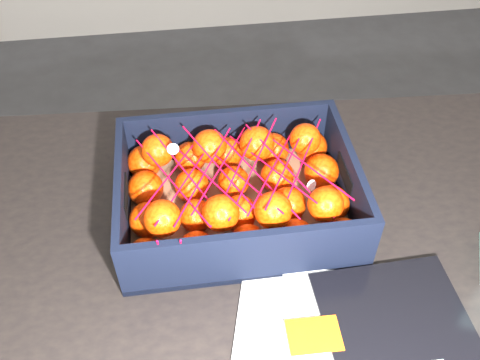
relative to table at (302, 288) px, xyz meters
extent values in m
plane|color=#313133|center=(0.12, 0.29, -0.65)|extent=(3.50, 3.50, 0.00)
cube|color=black|center=(0.00, 0.00, 0.08)|extent=(1.24, 0.87, 0.04)
cylinder|color=black|center=(-0.55, 0.35, -0.30)|extent=(0.06, 0.06, 0.71)
cylinder|color=black|center=(0.55, 0.35, -0.30)|extent=(0.06, 0.06, 0.71)
cube|color=#B4B4B0|center=(0.03, -0.19, 0.11)|extent=(0.25, 0.31, 0.01)
cube|color=black|center=(0.10, -0.19, 0.11)|extent=(0.22, 0.29, 0.01)
cube|color=#FF5E0D|center=(-0.03, -0.15, 0.12)|extent=(0.08, 0.06, 0.00)
cube|color=brown|center=(-0.10, 0.11, 0.10)|extent=(0.39, 0.29, 0.01)
cube|color=black|center=(-0.10, 0.25, 0.16)|extent=(0.39, 0.01, 0.11)
cube|color=black|center=(-0.10, -0.03, 0.16)|extent=(0.39, 0.01, 0.11)
cube|color=black|center=(-0.29, 0.11, 0.16)|extent=(0.01, 0.27, 0.11)
cube|color=black|center=(0.09, 0.11, 0.16)|extent=(0.01, 0.27, 0.11)
sphere|color=red|center=(-0.26, 0.00, 0.14)|extent=(0.06, 0.06, 0.06)
sphere|color=red|center=(-0.25, 0.07, 0.14)|extent=(0.06, 0.06, 0.06)
sphere|color=red|center=(-0.25, 0.14, 0.14)|extent=(0.06, 0.06, 0.06)
sphere|color=red|center=(-0.25, 0.21, 0.14)|extent=(0.06, 0.06, 0.06)
sphere|color=red|center=(-0.18, 0.00, 0.14)|extent=(0.06, 0.06, 0.06)
sphere|color=red|center=(-0.17, 0.07, 0.14)|extent=(0.06, 0.06, 0.06)
sphere|color=red|center=(-0.17, 0.14, 0.14)|extent=(0.06, 0.06, 0.06)
sphere|color=red|center=(-0.17, 0.21, 0.14)|extent=(0.06, 0.06, 0.06)
sphere|color=red|center=(-0.10, 0.00, 0.14)|extent=(0.06, 0.06, 0.06)
sphere|color=red|center=(-0.10, 0.07, 0.14)|extent=(0.06, 0.06, 0.06)
sphere|color=red|center=(-0.10, 0.14, 0.14)|extent=(0.06, 0.06, 0.06)
sphere|color=red|center=(-0.10, 0.21, 0.14)|extent=(0.06, 0.06, 0.06)
sphere|color=red|center=(-0.02, 0.00, 0.14)|extent=(0.06, 0.06, 0.06)
sphere|color=red|center=(-0.02, 0.07, 0.14)|extent=(0.06, 0.06, 0.06)
sphere|color=red|center=(-0.02, 0.14, 0.14)|extent=(0.06, 0.06, 0.06)
sphere|color=red|center=(-0.02, 0.21, 0.14)|extent=(0.06, 0.06, 0.06)
sphere|color=red|center=(0.06, 0.00, 0.14)|extent=(0.06, 0.06, 0.06)
sphere|color=red|center=(0.05, 0.07, 0.14)|extent=(0.06, 0.06, 0.06)
sphere|color=red|center=(0.05, 0.14, 0.14)|extent=(0.06, 0.06, 0.06)
sphere|color=red|center=(0.05, 0.21, 0.14)|extent=(0.06, 0.06, 0.06)
sphere|color=red|center=(-0.22, 0.03, 0.19)|extent=(0.06, 0.06, 0.06)
sphere|color=red|center=(-0.23, 0.19, 0.19)|extent=(0.06, 0.06, 0.06)
sphere|color=red|center=(-0.13, 0.03, 0.19)|extent=(0.06, 0.06, 0.06)
sphere|color=red|center=(-0.14, 0.18, 0.19)|extent=(0.06, 0.06, 0.06)
sphere|color=red|center=(-0.06, 0.03, 0.19)|extent=(0.06, 0.06, 0.06)
sphere|color=red|center=(-0.06, 0.18, 0.19)|extent=(0.06, 0.06, 0.06)
sphere|color=red|center=(0.03, 0.03, 0.19)|extent=(0.06, 0.06, 0.06)
sphere|color=red|center=(0.03, 0.18, 0.19)|extent=(0.06, 0.06, 0.06)
cylinder|color=red|center=(-0.21, 0.10, 0.20)|extent=(0.11, 0.20, 0.01)
cylinder|color=red|center=(-0.18, 0.11, 0.20)|extent=(0.11, 0.20, 0.03)
cylinder|color=red|center=(-0.15, 0.10, 0.20)|extent=(0.11, 0.20, 0.03)
cylinder|color=red|center=(-0.13, 0.11, 0.20)|extent=(0.11, 0.20, 0.03)
cylinder|color=red|center=(-0.10, 0.10, 0.20)|extent=(0.11, 0.20, 0.03)
cylinder|color=red|center=(-0.07, 0.10, 0.20)|extent=(0.11, 0.20, 0.02)
cylinder|color=red|center=(-0.05, 0.11, 0.20)|extent=(0.11, 0.20, 0.03)
cylinder|color=red|center=(-0.02, 0.10, 0.20)|extent=(0.11, 0.20, 0.03)
cylinder|color=red|center=(0.01, 0.10, 0.21)|extent=(0.11, 0.20, 0.03)
cylinder|color=red|center=(-0.21, 0.11, 0.20)|extent=(0.11, 0.20, 0.03)
cylinder|color=red|center=(-0.18, 0.10, 0.20)|extent=(0.11, 0.20, 0.02)
cylinder|color=red|center=(-0.15, 0.11, 0.20)|extent=(0.11, 0.20, 0.01)
cylinder|color=red|center=(-0.13, 0.11, 0.20)|extent=(0.11, 0.20, 0.02)
cylinder|color=red|center=(-0.10, 0.11, 0.20)|extent=(0.11, 0.20, 0.03)
cylinder|color=red|center=(-0.07, 0.10, 0.21)|extent=(0.11, 0.20, 0.02)
cylinder|color=red|center=(-0.05, 0.10, 0.20)|extent=(0.11, 0.20, 0.03)
cylinder|color=red|center=(-0.02, 0.10, 0.21)|extent=(0.11, 0.20, 0.02)
cylinder|color=red|center=(0.01, 0.11, 0.20)|extent=(0.11, 0.20, 0.00)
cylinder|color=red|center=(-0.23, -0.02, 0.18)|extent=(0.00, 0.03, 0.09)
cylinder|color=red|center=(-0.20, -0.02, 0.18)|extent=(0.01, 0.04, 0.08)
camera|label=1|loc=(-0.18, -0.50, 0.80)|focal=39.86mm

